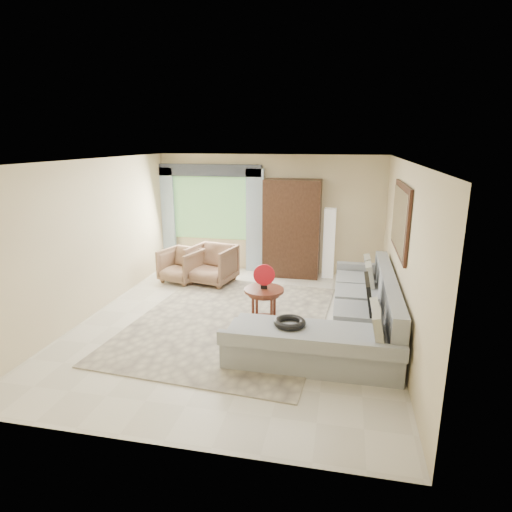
% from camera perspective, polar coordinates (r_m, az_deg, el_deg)
% --- Properties ---
extents(ground, '(6.00, 6.00, 0.00)m').
position_cam_1_polar(ground, '(7.11, -2.58, -8.81)').
color(ground, silver).
rests_on(ground, ground).
extents(area_rug, '(3.30, 4.22, 0.02)m').
position_cam_1_polar(area_rug, '(7.16, -3.43, -8.58)').
color(area_rug, '#BBB093').
rests_on(area_rug, ground).
extents(sectional_sofa, '(2.30, 3.46, 0.90)m').
position_cam_1_polar(sectional_sofa, '(6.65, 12.23, -8.28)').
color(sectional_sofa, gray).
rests_on(sectional_sofa, ground).
extents(tv_screen, '(0.14, 0.74, 0.48)m').
position_cam_1_polar(tv_screen, '(6.46, 14.82, -4.98)').
color(tv_screen, black).
rests_on(tv_screen, sectional_sofa).
extents(garden_hose, '(0.43, 0.43, 0.09)m').
position_cam_1_polar(garden_hose, '(5.78, 4.52, -8.82)').
color(garden_hose, black).
rests_on(garden_hose, sectional_sofa).
extents(coffee_table, '(0.63, 0.63, 0.63)m').
position_cam_1_polar(coffee_table, '(6.85, 1.07, -6.76)').
color(coffee_table, '#4D1F14').
rests_on(coffee_table, ground).
extents(red_disc, '(0.34, 0.08, 0.34)m').
position_cam_1_polar(red_disc, '(6.67, 1.09, -2.54)').
color(red_disc, red).
rests_on(red_disc, coffee_table).
extents(armchair_left, '(0.94, 0.95, 0.70)m').
position_cam_1_polar(armchair_left, '(9.12, -9.94, -1.23)').
color(armchair_left, '#846248').
rests_on(armchair_left, ground).
extents(armchair_right, '(1.02, 1.04, 0.80)m').
position_cam_1_polar(armchair_right, '(8.90, -5.87, -1.15)').
color(armchair_right, brown).
rests_on(armchair_right, ground).
extents(potted_plant, '(0.55, 0.51, 0.49)m').
position_cam_1_polar(potted_plant, '(9.82, -9.87, -0.68)').
color(potted_plant, '#999999').
rests_on(potted_plant, ground).
extents(armoire, '(1.20, 0.55, 2.10)m').
position_cam_1_polar(armoire, '(9.26, 4.81, 3.67)').
color(armoire, black).
rests_on(armoire, ground).
extents(floor_lamp, '(0.24, 0.24, 1.50)m').
position_cam_1_polar(floor_lamp, '(9.32, 9.70, 1.70)').
color(floor_lamp, silver).
rests_on(floor_lamp, ground).
extents(window, '(1.80, 0.04, 1.40)m').
position_cam_1_polar(window, '(9.84, -6.07, 6.40)').
color(window, '#669E59').
rests_on(window, wall_back).
extents(curtain_left, '(0.40, 0.08, 2.30)m').
position_cam_1_polar(curtain_left, '(10.17, -11.86, 5.01)').
color(curtain_left, '#9EB7CC').
rests_on(curtain_left, ground).
extents(curtain_right, '(0.40, 0.08, 2.30)m').
position_cam_1_polar(curtain_right, '(9.53, -0.15, 4.67)').
color(curtain_right, '#9EB7CC').
rests_on(curtain_right, ground).
extents(valance, '(2.40, 0.12, 0.26)m').
position_cam_1_polar(valance, '(9.68, -6.34, 11.31)').
color(valance, '#1E232D').
rests_on(valance, wall_back).
extents(wall_mirror, '(0.05, 1.70, 1.05)m').
position_cam_1_polar(wall_mirror, '(6.79, 18.68, 4.71)').
color(wall_mirror, black).
rests_on(wall_mirror, wall_right).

